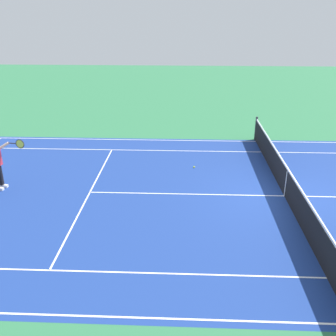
# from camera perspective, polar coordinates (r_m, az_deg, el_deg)

# --- Properties ---
(ground_plane) EXTENTS (60.00, 60.00, 0.00)m
(ground_plane) POSITION_cam_1_polar(r_m,az_deg,el_deg) (13.11, 16.88, -3.99)
(ground_plane) COLOR #2D7247
(court_slab) EXTENTS (24.20, 11.40, 0.00)m
(court_slab) POSITION_cam_1_polar(r_m,az_deg,el_deg) (13.11, 16.88, -3.99)
(court_slab) COLOR navy
(court_slab) RESTS_ON ground_plane
(court_line_markings) EXTENTS (23.85, 11.05, 0.01)m
(court_line_markings) POSITION_cam_1_polar(r_m,az_deg,el_deg) (13.11, 16.88, -3.98)
(court_line_markings) COLOR white
(court_line_markings) RESTS_ON ground_plane
(tennis_net) EXTENTS (0.10, 11.70, 1.08)m
(tennis_net) POSITION_cam_1_polar(r_m,az_deg,el_deg) (12.91, 17.12, -2.04)
(tennis_net) COLOR #2D2D33
(tennis_net) RESTS_ON ground_plane
(tennis_ball) EXTENTS (0.07, 0.07, 0.07)m
(tennis_ball) POSITION_cam_1_polar(r_m,az_deg,el_deg) (14.73, 3.88, 0.15)
(tennis_ball) COLOR #CCE01E
(tennis_ball) RESTS_ON ground_plane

